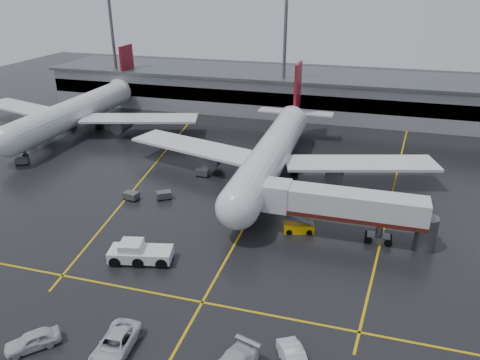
# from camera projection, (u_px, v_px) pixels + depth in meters

# --- Properties ---
(ground) EXTENTS (220.00, 220.00, 0.00)m
(ground) POSITION_uv_depth(u_px,v_px,m) (258.00, 202.00, 63.26)
(ground) COLOR black
(ground) RESTS_ON ground
(apron_line_centre) EXTENTS (0.25, 90.00, 0.02)m
(apron_line_centre) POSITION_uv_depth(u_px,v_px,m) (258.00, 202.00, 63.25)
(apron_line_centre) COLOR gold
(apron_line_centre) RESTS_ON ground
(apron_line_stop) EXTENTS (60.00, 0.25, 0.02)m
(apron_line_stop) POSITION_uv_depth(u_px,v_px,m) (202.00, 302.00, 43.94)
(apron_line_stop) COLOR gold
(apron_line_stop) RESTS_ON ground
(apron_line_left) EXTENTS (9.99, 69.35, 0.02)m
(apron_line_left) POSITION_uv_depth(u_px,v_px,m) (157.00, 162.00, 77.08)
(apron_line_left) COLOR gold
(apron_line_left) RESTS_ON ground
(apron_line_right) EXTENTS (7.57, 69.64, 0.02)m
(apron_line_right) POSITION_uv_depth(u_px,v_px,m) (393.00, 188.00, 67.48)
(apron_line_right) COLOR gold
(apron_line_right) RESTS_ON ground
(terminal) EXTENTS (122.00, 19.00, 8.60)m
(terminal) POSITION_uv_depth(u_px,v_px,m) (310.00, 93.00, 103.57)
(terminal) COLOR gray
(terminal) RESTS_ON ground
(light_mast_left) EXTENTS (3.00, 1.20, 25.45)m
(light_mast_left) POSITION_uv_depth(u_px,v_px,m) (113.00, 42.00, 105.59)
(light_mast_left) COLOR #595B60
(light_mast_left) RESTS_ON ground
(light_mast_mid) EXTENTS (3.00, 1.20, 25.45)m
(light_mast_mid) POSITION_uv_depth(u_px,v_px,m) (285.00, 50.00, 95.49)
(light_mast_mid) COLOR #595B60
(light_mast_mid) RESTS_ON ground
(main_airliner) EXTENTS (48.80, 45.60, 14.10)m
(main_airliner) POSITION_uv_depth(u_px,v_px,m) (274.00, 150.00, 70.05)
(main_airliner) COLOR silver
(main_airliner) RESTS_ON ground
(second_airliner) EXTENTS (48.80, 45.60, 14.10)m
(second_airliner) POSITION_uv_depth(u_px,v_px,m) (79.00, 110.00, 91.20)
(second_airliner) COLOR silver
(second_airliner) RESTS_ON ground
(jet_bridge) EXTENTS (19.90, 3.40, 6.05)m
(jet_bridge) POSITION_uv_depth(u_px,v_px,m) (345.00, 207.00, 53.39)
(jet_bridge) COLOR silver
(jet_bridge) RESTS_ON ground
(pushback_tractor) EXTENTS (7.21, 4.21, 2.42)m
(pushback_tractor) POSITION_uv_depth(u_px,v_px,m) (139.00, 253.00, 49.97)
(pushback_tractor) COLOR silver
(pushback_tractor) RESTS_ON ground
(belt_loader) EXTENTS (3.90, 2.47, 2.30)m
(belt_loader) POSITION_uv_depth(u_px,v_px,m) (299.00, 227.00, 55.85)
(belt_loader) COLOR #EEB20A
(belt_loader) RESTS_ON ground
(service_van_a) EXTENTS (3.03, 5.95, 1.61)m
(service_van_a) POSITION_uv_depth(u_px,v_px,m) (115.00, 345.00, 37.81)
(service_van_a) COLOR silver
(service_van_a) RESTS_ON ground
(service_van_d) EXTENTS (4.38, 4.42, 1.51)m
(service_van_d) POSITION_uv_depth(u_px,v_px,m) (32.00, 340.00, 38.33)
(service_van_d) COLOR silver
(service_van_d) RESTS_ON ground
(baggage_cart_a) EXTENTS (2.39, 2.18, 1.12)m
(baggage_cart_a) POSITION_uv_depth(u_px,v_px,m) (164.00, 195.00, 64.03)
(baggage_cart_a) COLOR #595B60
(baggage_cart_a) RESTS_ON ground
(baggage_cart_b) EXTENTS (2.18, 1.60, 1.12)m
(baggage_cart_b) POSITION_uv_depth(u_px,v_px,m) (131.00, 195.00, 63.84)
(baggage_cart_b) COLOR #595B60
(baggage_cart_b) RESTS_ON ground
(baggage_cart_c) EXTENTS (2.01, 1.31, 1.12)m
(baggage_cart_c) POSITION_uv_depth(u_px,v_px,m) (202.00, 172.00, 71.38)
(baggage_cart_c) COLOR #595B60
(baggage_cart_c) RESTS_ON ground
(baggage_cart_d) EXTENTS (2.23, 1.70, 1.12)m
(baggage_cart_d) POSITION_uv_depth(u_px,v_px,m) (29.00, 142.00, 84.32)
(baggage_cart_d) COLOR #595B60
(baggage_cart_d) RESTS_ON ground
(baggage_cart_e) EXTENTS (2.35, 2.00, 1.12)m
(baggage_cart_e) POSITION_uv_depth(u_px,v_px,m) (22.00, 161.00, 75.87)
(baggage_cart_e) COLOR #595B60
(baggage_cart_e) RESTS_ON ground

